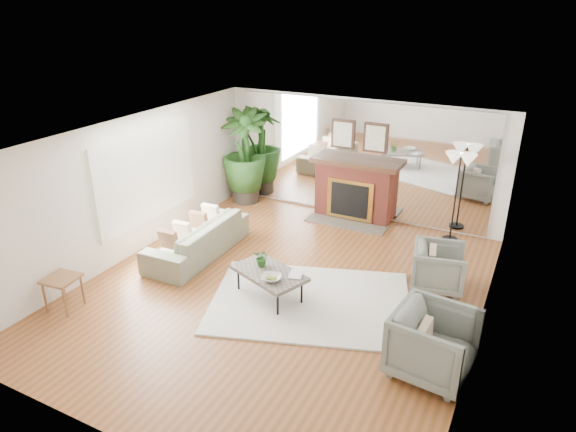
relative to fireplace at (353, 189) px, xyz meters
The scene contains 18 objects.
ground 3.33m from the fireplace, 90.00° to the right, with size 7.00×7.00×0.00m, color brown.
wall_left 4.46m from the fireplace, 132.54° to the right, with size 0.02×7.00×2.50m, color silver.
wall_right 4.46m from the fireplace, 47.46° to the right, with size 0.02×7.00×2.50m, color silver.
wall_back 0.63m from the fireplace, 90.00° to the left, with size 6.00×0.02×2.50m, color silver.
mirror_panel 0.63m from the fireplace, 90.00° to the left, with size 5.40×0.04×2.40m, color silver.
window_panel 4.17m from the fireplace, 135.99° to the right, with size 0.04×2.40×1.50m, color #B2E09E.
fireplace is the anchor object (origin of this frame).
area_rug 3.51m from the fireplace, 80.16° to the right, with size 3.02×2.16×0.03m, color silver.
coffee_table 3.56m from the fireplace, 90.75° to the right, with size 1.32×1.05×0.46m.
sofa 3.46m from the fireplace, 123.88° to the right, with size 2.25×0.88×0.66m, color gray.
armchair_back 3.05m from the fireplace, 42.85° to the right, with size 0.79×0.81×0.74m, color slate.
armchair_front 4.92m from the fireplace, 58.08° to the right, with size 0.94×0.96×0.88m, color slate.
side_table 5.86m from the fireplace, 116.91° to the right, with size 0.52×0.52×0.53m.
potted_ficus 2.60m from the fireplace, behind, with size 1.24×1.24×2.14m.
floor_lamp 2.24m from the fireplace, ahead, with size 0.57×0.32×1.75m.
tabletop_plant 3.45m from the fireplace, 93.91° to the right, with size 0.25×0.22×0.28m, color #2F6023.
fruit_bowl 3.77m from the fireplace, 88.29° to the right, with size 0.29×0.29×0.07m, color brown.
book 3.51m from the fireplace, 85.50° to the right, with size 0.20×0.27×0.02m, color brown.
Camera 1 is at (3.36, -6.33, 4.35)m, focal length 32.00 mm.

